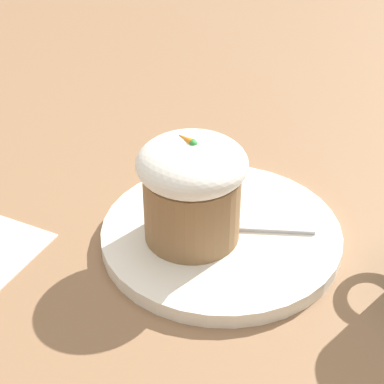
{
  "coord_description": "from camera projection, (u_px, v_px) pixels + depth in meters",
  "views": [
    {
      "loc": [
        -0.37,
        0.32,
        0.4
      ],
      "look_at": [
        0.01,
        0.03,
        0.06
      ],
      "focal_mm": 60.0,
      "sensor_mm": 36.0,
      "label": 1
    }
  ],
  "objects": [
    {
      "name": "spoon",
      "position": [
        237.0,
        226.0,
        0.62
      ],
      "size": [
        0.09,
        0.09,
        0.01
      ],
      "color": "#B7B7BC",
      "rests_on": "dessert_plate"
    },
    {
      "name": "ground_plane",
      "position": [
        221.0,
        241.0,
        0.63
      ],
      "size": [
        4.0,
        4.0,
        0.0
      ],
      "primitive_type": "plane",
      "color": "#846042"
    },
    {
      "name": "dessert_plate",
      "position": [
        221.0,
        235.0,
        0.62
      ],
      "size": [
        0.23,
        0.23,
        0.01
      ],
      "color": "white",
      "rests_on": "ground_plane"
    },
    {
      "name": "carrot_cake",
      "position": [
        192.0,
        187.0,
        0.58
      ],
      "size": [
        0.1,
        0.1,
        0.11
      ],
      "color": "olive",
      "rests_on": "dessert_plate"
    }
  ]
}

